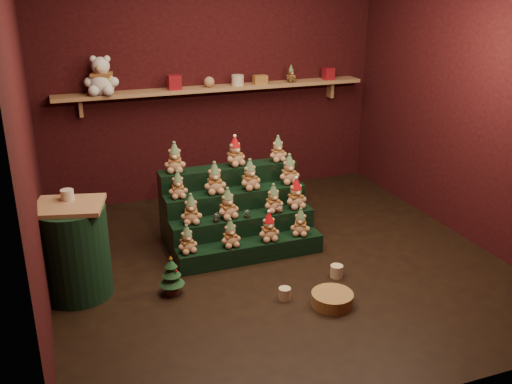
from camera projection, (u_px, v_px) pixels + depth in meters
name	position (u px, v px, depth m)	size (l,w,h in m)	color
ground	(277.00, 262.00, 5.32)	(4.00, 4.00, 0.00)	black
back_wall	(211.00, 77.00, 6.62)	(4.00, 0.10, 2.80)	black
front_wall	(426.00, 196.00, 3.02)	(4.00, 0.10, 2.80)	black
left_wall	(19.00, 137.00, 4.16)	(0.10, 4.00, 2.80)	black
right_wall	(475.00, 98.00, 5.49)	(0.10, 4.00, 2.80)	black
back_shelf	(216.00, 89.00, 6.50)	(3.60, 0.26, 0.24)	tan
riser_tier_front	(251.00, 251.00, 5.33)	(1.40, 0.22, 0.18)	black
riser_tier_midfront	(243.00, 233.00, 5.49)	(1.40, 0.22, 0.36)	black
riser_tier_midback	(236.00, 216.00, 5.65)	(1.40, 0.22, 0.54)	black
riser_tier_back	(229.00, 200.00, 5.81)	(1.40, 0.22, 0.72)	black
teddy_0	(187.00, 239.00, 5.06)	(0.18, 0.16, 0.25)	tan
teddy_1	(230.00, 233.00, 5.18)	(0.19, 0.17, 0.26)	tan
teddy_2	(269.00, 226.00, 5.29)	(0.20, 0.18, 0.28)	tan
teddy_3	(300.00, 222.00, 5.41)	(0.19, 0.17, 0.26)	tan
teddy_4	(191.00, 209.00, 5.22)	(0.20, 0.18, 0.28)	tan
teddy_5	(228.00, 203.00, 5.33)	(0.21, 0.19, 0.29)	tan
teddy_6	(273.00, 198.00, 5.48)	(0.19, 0.17, 0.27)	tan
teddy_7	(296.00, 193.00, 5.57)	(0.21, 0.19, 0.30)	tan
teddy_8	(178.00, 185.00, 5.33)	(0.18, 0.16, 0.25)	tan
teddy_9	(215.00, 178.00, 5.44)	(0.22, 0.19, 0.30)	tan
teddy_10	(250.00, 175.00, 5.54)	(0.21, 0.19, 0.29)	tan
teddy_11	(289.00, 169.00, 5.70)	(0.21, 0.19, 0.29)	tan
teddy_12	(175.00, 158.00, 5.47)	(0.21, 0.19, 0.29)	tan
teddy_13	(235.00, 151.00, 5.66)	(0.21, 0.19, 0.29)	tan
teddy_14	(278.00, 149.00, 5.80)	(0.18, 0.17, 0.26)	tan
snow_globe_a	(216.00, 217.00, 5.27)	(0.07, 0.07, 0.09)	black
snow_globe_b	(247.00, 214.00, 5.37)	(0.06, 0.06, 0.08)	black
snow_globe_c	(279.00, 208.00, 5.47)	(0.07, 0.07, 0.09)	black
side_table	(74.00, 250.00, 4.65)	(0.62, 0.56, 0.81)	tan
table_ornament	(67.00, 195.00, 4.58)	(0.11, 0.11, 0.08)	beige
mini_christmas_tree	(172.00, 275.00, 4.72)	(0.21, 0.21, 0.36)	#412317
mug_left	(285.00, 294.00, 4.68)	(0.10, 0.10, 0.10)	beige
mug_right	(337.00, 271.00, 5.03)	(0.11, 0.11, 0.11)	beige
wicker_basket	(332.00, 299.00, 4.60)	(0.34, 0.34, 0.11)	#A18040
white_bear	(101.00, 70.00, 5.96)	(0.36, 0.33, 0.51)	silver
brown_bear	(291.00, 74.00, 6.73)	(0.14, 0.12, 0.19)	#4C2F19
gift_tin_red_a	(174.00, 82.00, 6.29)	(0.14, 0.14, 0.16)	maroon
gift_tin_cream	(238.00, 80.00, 6.53)	(0.14, 0.14, 0.12)	beige
gift_tin_red_b	(328.00, 74.00, 6.91)	(0.12, 0.12, 0.14)	maroon
shelf_plush_ball	(209.00, 82.00, 6.42)	(0.12, 0.12, 0.12)	tan
scarf_gift_box	(260.00, 80.00, 6.63)	(0.16, 0.10, 0.10)	#C84A1C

